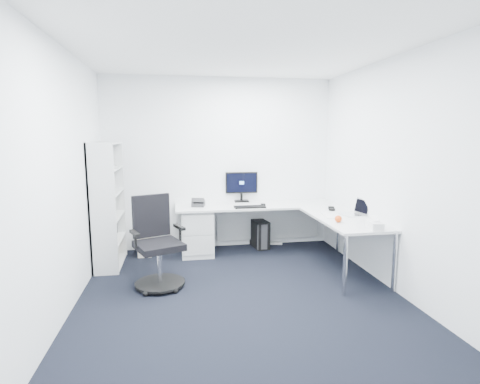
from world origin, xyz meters
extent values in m
plane|color=black|center=(0.00, 0.00, 0.00)|extent=(4.20, 4.20, 0.00)
plane|color=white|center=(0.00, 0.00, 2.70)|extent=(4.20, 4.20, 0.00)
cube|color=white|center=(0.00, 2.10, 1.35)|extent=(3.60, 0.02, 2.70)
cube|color=white|center=(0.00, -2.10, 1.35)|extent=(3.60, 0.02, 2.70)
cube|color=white|center=(-1.80, 0.00, 1.35)|extent=(0.02, 4.20, 2.70)
cube|color=white|center=(1.80, 0.00, 1.35)|extent=(0.02, 4.20, 2.70)
cube|color=silver|center=(-0.40, 1.74, 0.36)|extent=(0.47, 0.59, 0.72)
cube|color=black|center=(0.62, 1.94, 0.22)|extent=(0.27, 0.48, 0.45)
cube|color=beige|center=(-1.18, 1.88, 0.21)|extent=(0.20, 0.44, 0.42)
cube|color=silver|center=(0.86, 2.03, 0.02)|extent=(0.34, 0.14, 0.04)
cube|color=black|center=(0.38, 1.52, 0.75)|extent=(0.46, 0.17, 0.02)
cube|color=black|center=(0.60, 1.62, 0.76)|extent=(0.07, 0.11, 0.03)
cube|color=silver|center=(1.30, 0.80, 0.75)|extent=(0.16, 0.40, 0.01)
sphere|color=#D84913|center=(1.27, 0.40, 0.78)|extent=(0.09, 0.09, 0.09)
cube|color=silver|center=(1.54, 0.02, 0.78)|extent=(0.17, 0.27, 0.09)
camera|label=1|loc=(-0.68, -3.84, 1.80)|focal=28.00mm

